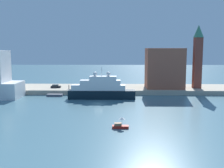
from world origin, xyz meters
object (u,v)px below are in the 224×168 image
at_px(small_motorboat, 120,125).
at_px(work_barge, 55,95).
at_px(large_yacht, 101,90).
at_px(mooring_bollard, 117,89).
at_px(harbor_building, 164,68).
at_px(parked_car, 56,86).
at_px(person_figure, 69,87).
at_px(bell_tower, 198,54).

relative_size(small_motorboat, work_barge, 0.64).
xyz_separation_m(large_yacht, mooring_bollard, (5.57, 8.24, -1.08)).
height_order(large_yacht, harbor_building, harbor_building).
bearing_deg(mooring_bollard, parked_car, 166.01).
relative_size(large_yacht, harbor_building, 1.47).
height_order(harbor_building, person_figure, harbor_building).
xyz_separation_m(small_motorboat, bell_tower, (31.30, 50.51, 14.63)).
relative_size(parked_car, mooring_bollard, 4.62).
distance_m(work_barge, parked_car, 10.17).
bearing_deg(harbor_building, small_motorboat, -109.78).
distance_m(large_yacht, mooring_bollard, 10.00).
xyz_separation_m(work_barge, harbor_building, (42.06, 10.58, 9.33)).
relative_size(harbor_building, person_figure, 9.16).
xyz_separation_m(small_motorboat, parked_car, (-25.62, 50.02, 1.46)).
xyz_separation_m(work_barge, mooring_bollard, (22.92, 3.66, 1.78)).
relative_size(small_motorboat, mooring_bollard, 4.31).
bearing_deg(parked_car, large_yacht, -36.92).
relative_size(parked_car, person_figure, 2.27).
height_order(small_motorboat, bell_tower, bell_tower).
distance_m(bell_tower, person_figure, 52.69).
bearing_deg(mooring_bollard, large_yacht, -124.06).
bearing_deg(person_figure, small_motorboat, -66.96).
bearing_deg(large_yacht, person_figure, 141.44).
relative_size(small_motorboat, bell_tower, 0.15).
bearing_deg(bell_tower, work_barge, -169.40).
bearing_deg(person_figure, bell_tower, 4.95).
bearing_deg(mooring_bollard, person_figure, 173.17).
relative_size(work_barge, mooring_bollard, 6.75).
distance_m(harbor_building, person_figure, 38.82).
bearing_deg(work_barge, bell_tower, 10.60).
bearing_deg(parked_car, small_motorboat, -62.88).
bearing_deg(mooring_bollard, bell_tower, 11.68).
bearing_deg(harbor_building, large_yacht, -148.49).
xyz_separation_m(harbor_building, bell_tower, (13.04, -0.26, 5.73)).
xyz_separation_m(harbor_building, mooring_bollard, (-19.15, -6.91, -7.55)).
height_order(parked_car, mooring_bollard, parked_car).
height_order(large_yacht, small_motorboat, large_yacht).
height_order(small_motorboat, harbor_building, harbor_building).
bearing_deg(work_barge, large_yacht, -14.77).
distance_m(bell_tower, mooring_bollard, 35.45).
xyz_separation_m(person_figure, mooring_bollard, (18.72, -2.24, -0.38)).
xyz_separation_m(large_yacht, parked_car, (-19.17, 14.40, -0.96)).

